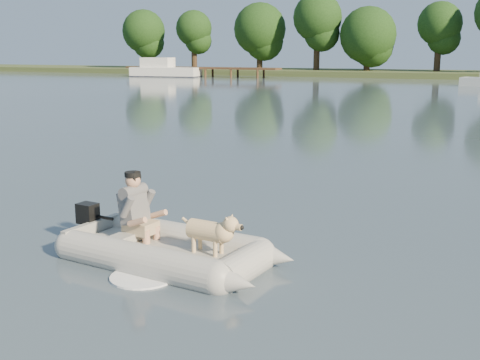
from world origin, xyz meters
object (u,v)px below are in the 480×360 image
at_px(dinghy, 169,224).
at_px(man, 135,205).
at_px(cabin_cruiser, 166,67).
at_px(dog, 207,234).
at_px(dock, 201,72).

distance_m(dinghy, man, 0.67).
bearing_deg(cabin_cruiser, dog, -64.75).
bearing_deg(man, dog, 0.00).
xyz_separation_m(dinghy, man, (-0.63, 0.13, 0.17)).
xyz_separation_m(dock, man, (25.62, -52.16, 0.20)).
bearing_deg(dog, dinghy, -175.43).
bearing_deg(dinghy, dog, 4.57).
distance_m(dinghy, dog, 0.60).
height_order(dinghy, man, man).
xyz_separation_m(dinghy, cabin_cruiser, (-29.68, 50.65, 0.49)).
relative_size(dock, dog, 20.93).
bearing_deg(cabin_cruiser, man, -65.71).
bearing_deg(dinghy, cabin_cruiser, 127.66).
height_order(dog, cabin_cruiser, cabin_cruiser).
height_order(man, dog, man).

